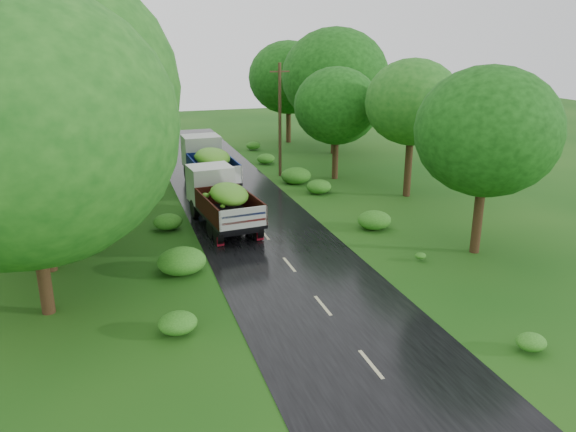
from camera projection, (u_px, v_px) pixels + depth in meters
name	position (u px, v px, depth m)	size (l,w,h in m)	color
ground	(371.00, 365.00, 16.81)	(120.00, 120.00, 0.00)	#0F400D
road	(313.00, 294.00, 21.33)	(6.50, 80.00, 0.02)	black
road_lines	(305.00, 283.00, 22.24)	(0.12, 69.60, 0.00)	#BFB78C
truck_near	(221.00, 197.00, 28.57)	(2.91, 6.68, 2.73)	black
truck_far	(208.00, 161.00, 36.02)	(2.68, 7.09, 2.95)	black
utility_pole	(280.00, 119.00, 37.94)	(1.34, 0.22, 7.65)	#382616
trees_left	(43.00, 85.00, 30.22)	(7.90, 34.25, 9.62)	black
trees_right	(349.00, 92.00, 38.90)	(6.86, 32.04, 8.04)	black
shrubs	(254.00, 216.00, 29.38)	(11.90, 44.00, 0.70)	#226117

